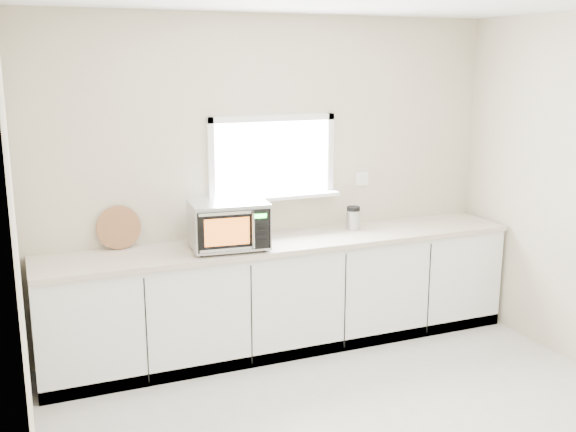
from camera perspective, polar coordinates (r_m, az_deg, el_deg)
back_wall at (r=5.62m, az=-1.39°, el=3.09°), size 4.00×0.17×2.70m
cabinets at (r=5.59m, az=-0.24°, el=-6.77°), size 3.92×0.60×0.88m
countertop at (r=5.44m, az=-0.21°, el=-2.24°), size 3.92×0.64×0.04m
microwave at (r=5.17m, az=-5.07°, el=-0.67°), size 0.61×0.51×0.37m
knife_block at (r=5.11m, az=-7.38°, el=-1.55°), size 0.13×0.23×0.32m
cutting_board at (r=5.30m, az=-14.14°, el=-0.96°), size 0.33×0.08×0.33m
coffee_grinder at (r=5.78m, az=5.54°, el=-0.16°), size 0.15×0.15×0.20m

